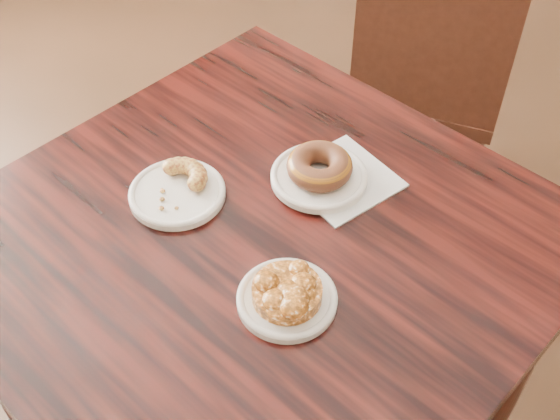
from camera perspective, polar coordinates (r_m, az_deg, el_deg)
The scene contains 10 objects.
floor at distance 1.89m, azimuth 5.73°, elevation -12.86°, with size 5.00×5.00×0.00m, color black.
cafe_table at distance 1.46m, azimuth -1.51°, elevation -11.92°, with size 0.90×0.90×0.75m, color black.
chair_far at distance 2.03m, azimuth 12.34°, elevation 10.20°, with size 0.42×0.42×0.90m, color black, non-canonical shape.
napkin at distance 1.25m, azimuth 5.00°, elevation 2.53°, with size 0.17×0.17×0.00m, color silver.
plate_donut at distance 1.24m, azimuth 3.19°, elevation 2.69°, with size 0.17×0.17×0.01m, color white.
plate_cruller at distance 1.23m, azimuth -8.35°, elevation 1.33°, with size 0.17×0.17×0.01m, color white.
plate_fritter at distance 1.07m, azimuth 0.57°, elevation -7.28°, with size 0.15×0.15×0.01m, color silver.
glazed_donut at distance 1.22m, azimuth 3.24°, elevation 3.58°, with size 0.12×0.12×0.04m, color #8F5814.
apple_fritter at distance 1.05m, azimuth 0.58°, elevation -6.52°, with size 0.15×0.15×0.03m, color #482307, non-canonical shape.
cruller_fragment at distance 1.21m, azimuth -8.46°, elevation 2.03°, with size 0.11×0.11×0.03m, color brown, non-canonical shape.
Camera 1 is at (0.34, -0.91, 1.62)m, focal length 45.00 mm.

